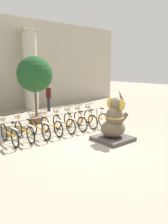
{
  "coord_description": "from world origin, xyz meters",
  "views": [
    {
      "loc": [
        -4.98,
        -5.76,
        2.68
      ],
      "look_at": [
        0.38,
        0.73,
        1.0
      ],
      "focal_mm": 35.0,
      "sensor_mm": 36.0,
      "label": 1
    }
  ],
  "objects_px": {
    "bicycle_0": "(9,133)",
    "bicycle_4": "(63,122)",
    "bicycle_5": "(74,120)",
    "bicycle_6": "(85,118)",
    "elephant_statue": "(114,123)",
    "bicycle_3": "(51,125)",
    "bicycle_7": "(95,117)",
    "potted_tree": "(35,76)",
    "bicycle_1": "(24,130)",
    "bicycle_2": "(39,127)",
    "person_pedestrian": "(48,95)"
  },
  "relations": [
    {
      "from": "bicycle_1",
      "to": "bicycle_2",
      "type": "bearing_deg",
      "value": -4.23
    },
    {
      "from": "bicycle_3",
      "to": "bicycle_5",
      "type": "distance_m",
      "value": 1.2
    },
    {
      "from": "elephant_statue",
      "to": "person_pedestrian",
      "type": "height_order",
      "value": "elephant_statue"
    },
    {
      "from": "bicycle_3",
      "to": "bicycle_7",
      "type": "relative_size",
      "value": 1.0
    },
    {
      "from": "bicycle_2",
      "to": "bicycle_3",
      "type": "relative_size",
      "value": 1.0
    },
    {
      "from": "bicycle_4",
      "to": "elephant_statue",
      "type": "height_order",
      "value": "elephant_statue"
    },
    {
      "from": "bicycle_0",
      "to": "potted_tree",
      "type": "distance_m",
      "value": 3.65
    },
    {
      "from": "bicycle_4",
      "to": "bicycle_5",
      "type": "xyz_separation_m",
      "value": [
        0.6,
        -0.02,
        0.0
      ]
    },
    {
      "from": "bicycle_3",
      "to": "bicycle_1",
      "type": "bearing_deg",
      "value": -178.82
    },
    {
      "from": "bicycle_3",
      "to": "elephant_statue",
      "type": "bearing_deg",
      "value": -57.22
    },
    {
      "from": "bicycle_2",
      "to": "bicycle_6",
      "type": "distance_m",
      "value": 2.41
    },
    {
      "from": "bicycle_0",
      "to": "bicycle_3",
      "type": "distance_m",
      "value": 1.81
    },
    {
      "from": "bicycle_4",
      "to": "bicycle_6",
      "type": "bearing_deg",
      "value": -0.57
    },
    {
      "from": "bicycle_4",
      "to": "person_pedestrian",
      "type": "distance_m",
      "value": 4.82
    },
    {
      "from": "bicycle_7",
      "to": "potted_tree",
      "type": "relative_size",
      "value": 0.53
    },
    {
      "from": "bicycle_3",
      "to": "elephant_statue",
      "type": "relative_size",
      "value": 0.89
    },
    {
      "from": "bicycle_4",
      "to": "bicycle_7",
      "type": "distance_m",
      "value": 1.81
    },
    {
      "from": "bicycle_6",
      "to": "potted_tree",
      "type": "bearing_deg",
      "value": 123.45
    },
    {
      "from": "elephant_statue",
      "to": "bicycle_4",
      "type": "bearing_deg",
      "value": 110.44
    },
    {
      "from": "bicycle_6",
      "to": "bicycle_7",
      "type": "relative_size",
      "value": 1.0
    },
    {
      "from": "bicycle_0",
      "to": "bicycle_5",
      "type": "xyz_separation_m",
      "value": [
        3.01,
        0.04,
        0.0
      ]
    },
    {
      "from": "bicycle_7",
      "to": "potted_tree",
      "type": "distance_m",
      "value": 3.52
    },
    {
      "from": "bicycle_5",
      "to": "bicycle_7",
      "type": "relative_size",
      "value": 1.0
    },
    {
      "from": "bicycle_1",
      "to": "bicycle_2",
      "type": "xyz_separation_m",
      "value": [
        0.6,
        -0.04,
        0.0
      ]
    },
    {
      "from": "bicycle_0",
      "to": "elephant_statue",
      "type": "xyz_separation_m",
      "value": [
        3.23,
        -2.15,
        0.26
      ]
    },
    {
      "from": "bicycle_5",
      "to": "bicycle_7",
      "type": "bearing_deg",
      "value": -2.4
    },
    {
      "from": "bicycle_1",
      "to": "bicycle_2",
      "type": "distance_m",
      "value": 0.6
    },
    {
      "from": "bicycle_5",
      "to": "bicycle_1",
      "type": "bearing_deg",
      "value": -179.96
    },
    {
      "from": "bicycle_6",
      "to": "elephant_statue",
      "type": "bearing_deg",
      "value": -99.88
    },
    {
      "from": "bicycle_5",
      "to": "bicycle_4",
      "type": "bearing_deg",
      "value": 178.4
    },
    {
      "from": "bicycle_7",
      "to": "elephant_statue",
      "type": "xyz_separation_m",
      "value": [
        -0.98,
        -2.14,
        0.26
      ]
    },
    {
      "from": "bicycle_5",
      "to": "bicycle_6",
      "type": "relative_size",
      "value": 1.0
    },
    {
      "from": "elephant_statue",
      "to": "bicycle_6",
      "type": "bearing_deg",
      "value": 80.12
    },
    {
      "from": "person_pedestrian",
      "to": "bicycle_0",
      "type": "bearing_deg",
      "value": -133.98
    },
    {
      "from": "bicycle_3",
      "to": "elephant_statue",
      "type": "xyz_separation_m",
      "value": [
        1.42,
        -2.21,
        0.26
      ]
    },
    {
      "from": "bicycle_3",
      "to": "person_pedestrian",
      "type": "relative_size",
      "value": 0.99
    },
    {
      "from": "bicycle_4",
      "to": "bicycle_3",
      "type": "bearing_deg",
      "value": 179.4
    },
    {
      "from": "bicycle_4",
      "to": "person_pedestrian",
      "type": "relative_size",
      "value": 0.99
    },
    {
      "from": "bicycle_3",
      "to": "bicycle_4",
      "type": "xyz_separation_m",
      "value": [
        0.6,
        -0.01,
        0.0
      ]
    },
    {
      "from": "bicycle_6",
      "to": "bicycle_1",
      "type": "bearing_deg",
      "value": -179.88
    },
    {
      "from": "bicycle_5",
      "to": "elephant_statue",
      "type": "bearing_deg",
      "value": -84.26
    },
    {
      "from": "bicycle_7",
      "to": "bicycle_4",
      "type": "bearing_deg",
      "value": 177.87
    },
    {
      "from": "bicycle_0",
      "to": "bicycle_3",
      "type": "relative_size",
      "value": 1.0
    },
    {
      "from": "bicycle_7",
      "to": "potted_tree",
      "type": "height_order",
      "value": "potted_tree"
    },
    {
      "from": "bicycle_7",
      "to": "person_pedestrian",
      "type": "bearing_deg",
      "value": 89.03
    },
    {
      "from": "bicycle_0",
      "to": "bicycle_4",
      "type": "height_order",
      "value": "same"
    },
    {
      "from": "person_pedestrian",
      "to": "bicycle_6",
      "type": "bearing_deg",
      "value": -98.75
    },
    {
      "from": "bicycle_1",
      "to": "bicycle_6",
      "type": "height_order",
      "value": "same"
    },
    {
      "from": "bicycle_1",
      "to": "person_pedestrian",
      "type": "height_order",
      "value": "person_pedestrian"
    },
    {
      "from": "bicycle_2",
      "to": "bicycle_5",
      "type": "height_order",
      "value": "same"
    }
  ]
}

